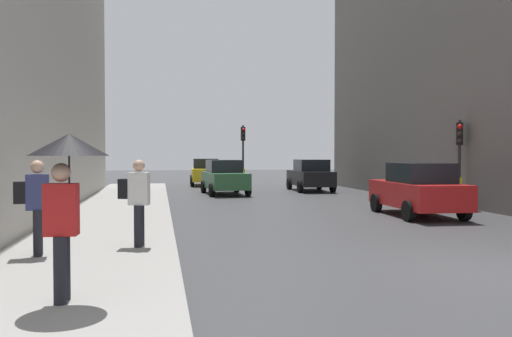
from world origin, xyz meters
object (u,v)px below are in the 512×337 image
at_px(traffic_light_mid_street, 459,148).
at_px(car_red_sedan, 418,190).
at_px(pedestrian_with_black_backpack, 137,197).
at_px(pedestrian_with_grey_backpack, 35,202).
at_px(car_green_estate, 225,177).
at_px(pedestrian_with_umbrella, 67,170).
at_px(car_yellow_taxi, 206,172).
at_px(car_dark_suv, 310,175).
at_px(traffic_light_far_median, 243,145).

xyz_separation_m(traffic_light_mid_street, car_red_sedan, (-2.69, -1.94, -1.42)).
xyz_separation_m(pedestrian_with_black_backpack, pedestrian_with_grey_backpack, (-1.81, -0.67, 0.00)).
xyz_separation_m(car_green_estate, pedestrian_with_umbrella, (-4.42, -19.58, 0.96)).
height_order(car_red_sedan, car_yellow_taxi, same).
xyz_separation_m(car_red_sedan, car_dark_suv, (-0.10, 12.13, 0.00)).
bearing_deg(car_dark_suv, car_green_estate, -163.05).
height_order(traffic_light_far_median, car_green_estate, traffic_light_far_median).
distance_m(traffic_light_far_median, car_green_estate, 5.55).
bearing_deg(traffic_light_far_median, car_red_sedan, -77.79).
bearing_deg(pedestrian_with_grey_backpack, pedestrian_with_black_backpack, 20.22).
distance_m(traffic_light_far_median, car_dark_suv, 5.05).
xyz_separation_m(traffic_light_far_median, car_yellow_taxi, (-2.04, 2.97, -1.76)).
height_order(car_green_estate, pedestrian_with_umbrella, pedestrian_with_umbrella).
relative_size(traffic_light_mid_street, pedestrian_with_black_backpack, 1.88).
bearing_deg(traffic_light_mid_street, car_green_estate, 132.03).
xyz_separation_m(traffic_light_far_median, pedestrian_with_black_backpack, (-5.48, -20.61, -1.47)).
bearing_deg(pedestrian_with_black_backpack, car_dark_suv, 63.02).
bearing_deg(car_green_estate, traffic_light_mid_street, -47.97).
height_order(traffic_light_mid_street, car_yellow_taxi, traffic_light_mid_street).
bearing_deg(pedestrian_with_black_backpack, car_yellow_taxi, 81.70).
distance_m(traffic_light_mid_street, car_green_estate, 11.75).
relative_size(car_dark_suv, pedestrian_with_grey_backpack, 2.40).
height_order(car_red_sedan, pedestrian_with_grey_backpack, pedestrian_with_grey_backpack).
xyz_separation_m(traffic_light_mid_street, pedestrian_with_grey_backpack, (-13.35, -7.65, -1.14)).
height_order(traffic_light_mid_street, pedestrian_with_umbrella, traffic_light_mid_street).
relative_size(traffic_light_mid_street, car_yellow_taxi, 0.78).
relative_size(pedestrian_with_umbrella, pedestrian_with_black_backpack, 1.21).
relative_size(traffic_light_far_median, traffic_light_mid_street, 1.15).
bearing_deg(pedestrian_with_umbrella, car_dark_suv, 65.91).
bearing_deg(car_red_sedan, pedestrian_with_grey_backpack, -151.82).
xyz_separation_m(car_green_estate, pedestrian_with_grey_backpack, (-5.54, -16.31, 0.29)).
relative_size(traffic_light_mid_street, car_dark_suv, 0.78).
relative_size(traffic_light_far_median, car_green_estate, 0.89).
height_order(traffic_light_far_median, traffic_light_mid_street, traffic_light_far_median).
bearing_deg(pedestrian_with_umbrella, car_red_sedan, 43.26).
bearing_deg(car_red_sedan, pedestrian_with_umbrella, -136.74).
distance_m(car_green_estate, pedestrian_with_umbrella, 20.10).
bearing_deg(traffic_light_far_median, pedestrian_with_black_backpack, -104.89).
xyz_separation_m(car_yellow_taxi, pedestrian_with_grey_backpack, (-5.25, -24.25, 0.29)).
xyz_separation_m(traffic_light_far_median, car_red_sedan, (3.37, -15.56, -1.76)).
bearing_deg(traffic_light_far_median, pedestrian_with_grey_backpack, -108.92).
distance_m(traffic_light_far_median, pedestrian_with_grey_backpack, 22.54).
relative_size(car_yellow_taxi, pedestrian_with_umbrella, 2.00).
height_order(traffic_light_mid_street, car_red_sedan, traffic_light_mid_street).
height_order(car_yellow_taxi, pedestrian_with_black_backpack, pedestrian_with_black_backpack).
height_order(traffic_light_far_median, car_red_sedan, traffic_light_far_median).
relative_size(pedestrian_with_black_backpack, pedestrian_with_grey_backpack, 1.00).
height_order(car_yellow_taxi, car_dark_suv, same).
bearing_deg(traffic_light_mid_street, car_yellow_taxi, 116.00).
height_order(pedestrian_with_umbrella, pedestrian_with_black_backpack, pedestrian_with_umbrella).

